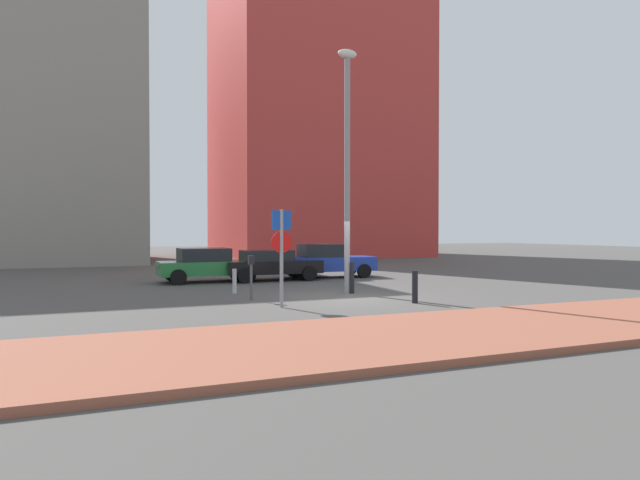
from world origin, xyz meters
TOP-DOWN VIEW (x-y plane):
  - ground_plane at (0.00, 0.00)m, footprint 120.00×120.00m
  - sidewalk_brick at (0.00, -6.42)m, footprint 40.00×4.31m
  - parked_car_green at (-3.39, 6.92)m, footprint 4.30×2.13m
  - parked_car_black at (-0.72, 6.57)m, footprint 4.17×1.94m
  - parked_car_blue at (2.09, 7.05)m, footprint 4.38×2.04m
  - parking_sign_post at (-2.70, -1.32)m, footprint 0.60×0.10m
  - parking_meter at (-3.12, 0.53)m, footprint 0.18×0.14m
  - street_lamp at (0.44, 1.09)m, footprint 0.70×0.36m
  - traffic_bollard_near at (0.58, 0.96)m, footprint 0.15×0.15m
  - traffic_bollard_mid at (1.29, -1.95)m, footprint 0.18×0.18m
  - traffic_bollard_far at (-3.22, 2.48)m, footprint 0.14×0.14m
  - building_colorful_midrise at (9.83, 29.49)m, footprint 16.14×16.86m
  - building_under_construction at (-12.36, 25.56)m, footprint 14.72×13.63m

SIDE VIEW (x-z plane):
  - ground_plane at x=0.00m, z-range 0.00..0.00m
  - sidewalk_brick at x=0.00m, z-range 0.00..0.14m
  - traffic_bollard_far at x=-3.22m, z-range 0.00..0.85m
  - traffic_bollard_mid at x=1.29m, z-range 0.00..0.97m
  - traffic_bollard_near at x=0.58m, z-range 0.00..1.08m
  - parked_car_black at x=-0.72m, z-range 0.05..1.38m
  - parked_car_green at x=-3.39m, z-range 0.03..1.47m
  - parked_car_blue at x=2.09m, z-range 0.00..1.56m
  - parking_meter at x=-3.12m, z-range 0.21..1.61m
  - parking_sign_post at x=-2.70m, z-range 0.36..3.14m
  - street_lamp at x=0.44m, z-range 0.65..9.10m
  - building_under_construction at x=-12.36m, z-range 0.00..17.40m
  - building_colorful_midrise at x=9.83m, z-range 0.00..30.98m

